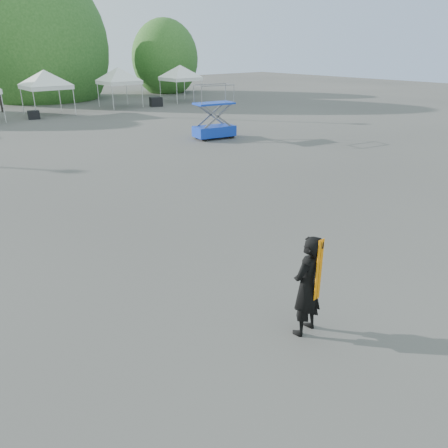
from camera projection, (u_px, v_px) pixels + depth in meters
ground at (233, 263)px, 10.91m from camera, size 120.00×120.00×0.00m
tree_mid_e at (39, 47)px, 42.11m from camera, size 5.12×5.12×7.79m
tree_far_e at (165, 59)px, 48.85m from camera, size 3.84×3.84×5.84m
tent_f at (44, 73)px, 33.06m from camera, size 4.50×4.50×3.88m
tent_g at (118, 70)px, 37.12m from camera, size 4.21×4.21×3.88m
tent_h at (180, 68)px, 41.01m from camera, size 4.30×4.30×3.88m
man at (307, 286)px, 7.94m from camera, size 0.78×0.57×1.97m
scissor_lift at (214, 112)px, 24.86m from camera, size 2.50×1.56×3.01m
crate_mid at (34, 115)px, 31.95m from camera, size 0.90×0.76×0.61m
crate_east at (156, 102)px, 38.63m from camera, size 1.19×1.03×0.79m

